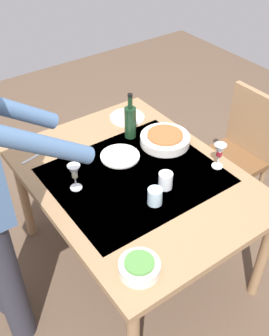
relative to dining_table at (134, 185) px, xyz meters
name	(u,v)px	position (x,y,z in m)	size (l,w,h in m)	color
ground_plane	(134,259)	(0.00, 0.00, -0.67)	(6.00, 6.00, 0.00)	brown
dining_table	(134,185)	(0.00, 0.00, 0.00)	(1.38, 1.04, 0.74)	#93704C
chair_near	(240,148)	(0.02, -0.90, -0.14)	(0.40, 0.40, 0.91)	brown
wine_bottle	(130,121)	(0.32, -0.20, 0.18)	(0.07, 0.07, 0.30)	black
wine_glass_left	(74,173)	(0.09, 0.31, 0.18)	(0.07, 0.07, 0.15)	white
wine_glass_right	(220,152)	(-0.21, -0.42, 0.18)	(0.07, 0.07, 0.15)	white
water_cup_near_left	(155,196)	(-0.24, 0.04, 0.12)	(0.08, 0.08, 0.09)	silver
water_cup_near_right	(166,180)	(-0.18, -0.08, 0.12)	(0.08, 0.08, 0.09)	silver
serving_bowl_pasta	(165,139)	(0.14, -0.32, 0.11)	(0.30, 0.30, 0.07)	silver
side_bowl_salad	(139,267)	(-0.53, 0.36, 0.11)	(0.18, 0.18, 0.07)	silver
dinner_plate_near	(127,117)	(0.50, -0.30, 0.08)	(0.23, 0.23, 0.01)	silver
dinner_plate_far	(120,156)	(0.18, -0.03, 0.08)	(0.23, 0.23, 0.01)	silver
table_knife	(36,156)	(0.47, 0.37, 0.07)	(0.01, 0.20, 0.01)	silver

